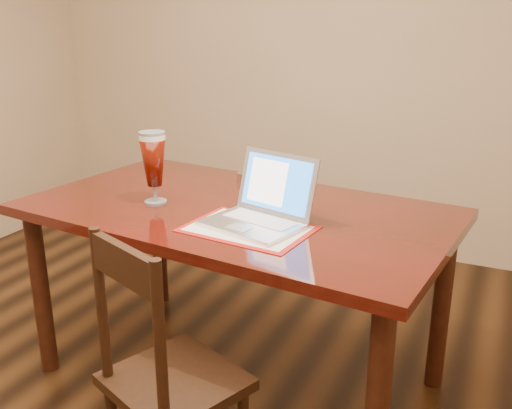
% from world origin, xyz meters
% --- Properties ---
extents(dining_table, '(1.89, 1.19, 1.15)m').
position_xyz_m(dining_table, '(0.18, 0.68, 0.75)').
color(dining_table, '#4C0D0A').
rests_on(dining_table, ground).
extents(dining_chair, '(0.53, 0.52, 0.98)m').
position_xyz_m(dining_chair, '(0.28, -0.01, 0.46)').
color(dining_chair, black).
rests_on(dining_chair, ground).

